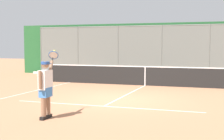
# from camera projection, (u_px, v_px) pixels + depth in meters

# --- Properties ---
(ground_plane) EXTENTS (60.00, 60.00, 0.00)m
(ground_plane) POSITION_uv_depth(u_px,v_px,m) (117.00, 100.00, 12.02)
(ground_plane) COLOR #B27551
(court_line_markings) EXTENTS (8.32, 10.65, 0.01)m
(court_line_markings) POSITION_uv_depth(u_px,v_px,m) (101.00, 108.00, 10.49)
(court_line_markings) COLOR white
(court_line_markings) RESTS_ON ground
(fence_backdrop) EXTENTS (19.97, 1.37, 3.37)m
(fence_backdrop) POSITION_uv_depth(u_px,v_px,m) (163.00, 50.00, 20.83)
(fence_backdrop) COLOR slate
(fence_backdrop) RESTS_ON ground
(tennis_net) EXTENTS (10.69, 0.09, 1.07)m
(tennis_net) POSITION_uv_depth(u_px,v_px,m) (145.00, 76.00, 16.21)
(tennis_net) COLOR #2D2D2D
(tennis_net) RESTS_ON ground
(tennis_player) EXTENTS (0.48, 1.33, 1.85)m
(tennis_player) POSITION_uv_depth(u_px,v_px,m) (46.00, 86.00, 8.88)
(tennis_player) COLOR black
(tennis_player) RESTS_ON ground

